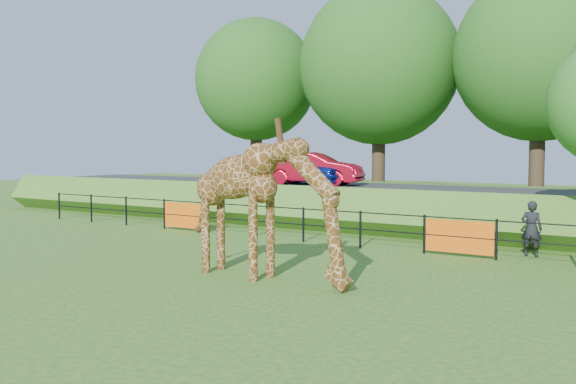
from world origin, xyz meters
name	(u,v)px	position (x,y,z in m)	size (l,w,h in m)	color
ground	(174,301)	(0.00, 0.00, 0.00)	(90.00, 90.00, 0.00)	#2E5E17
giraffe	(266,209)	(0.35, 2.63, 1.61)	(4.50, 0.83, 3.22)	#543111
perimeter_fence	(360,229)	(0.00, 8.00, 0.55)	(28.07, 0.10, 1.10)	black
embankment	(446,206)	(0.00, 15.50, 0.65)	(40.00, 9.00, 1.30)	#2E5E17
road	(433,191)	(0.00, 14.00, 1.36)	(40.00, 5.00, 0.12)	#29292B
car_blue	(306,168)	(-5.66, 14.12, 2.12)	(1.65, 4.11, 1.40)	#162FB4
car_red	(313,169)	(-5.17, 13.90, 2.10)	(1.44, 4.12, 1.36)	#AF0C1F
visitor	(531,229)	(4.64, 9.11, 0.77)	(0.56, 0.37, 1.54)	black
bg_tree_line	(537,55)	(1.89, 22.00, 7.19)	(37.30, 8.80, 11.82)	#382419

